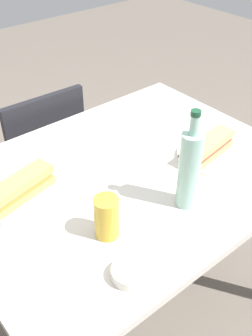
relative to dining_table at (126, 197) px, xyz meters
The scene contains 12 objects.
ground_plane 0.66m from the dining_table, ahead, with size 8.00×8.00×0.00m, color #6B6056.
dining_table is the anchor object (origin of this frame).
chair_far 0.67m from the dining_table, 90.23° to the left, with size 0.41×0.41×0.85m.
plate_near 0.33m from the dining_table, 23.17° to the right, with size 0.23×0.23×0.01m, color silver.
baguette_sandwich_near 0.35m from the dining_table, 23.17° to the right, with size 0.22×0.10×0.07m.
knife_near 0.31m from the dining_table, 14.98° to the right, with size 0.18×0.02×0.01m.
plate_far 0.39m from the dining_table, 164.27° to the left, with size 0.23×0.23×0.01m, color white.
baguette_sandwich_far 0.40m from the dining_table, 164.27° to the left, with size 0.26×0.13×0.07m.
knife_far 0.43m from the dining_table, 158.42° to the left, with size 0.18×0.01×0.01m.
water_bottle 0.35m from the dining_table, 79.70° to the right, with size 0.07×0.07×0.33m.
beer_glass 0.34m from the dining_table, 140.28° to the right, with size 0.07×0.07×0.13m, color gold.
olive_bowl 0.46m from the dining_table, 128.41° to the right, with size 0.10×0.10×0.03m, color silver.
Camera 1 is at (-0.70, -0.84, 1.62)m, focal length 42.80 mm.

